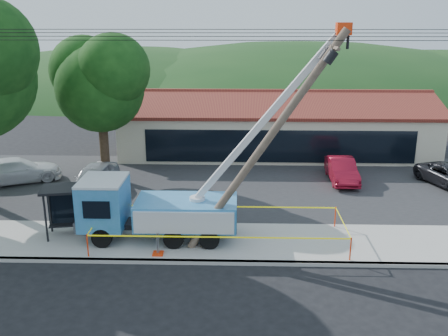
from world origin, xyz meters
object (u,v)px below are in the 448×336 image
object	(u,v)px
bus_shelter	(70,199)
car_silver	(96,193)
leaning_pole	(271,135)
car_red	(341,182)
utility_truck	(156,206)
car_white	(19,183)

from	to	relation	value
bus_shelter	car_silver	bearing A→B (deg)	85.23
bus_shelter	car_silver	xyz separation A→B (m)	(-0.62, 5.86, -1.85)
leaning_pole	car_silver	world-z (taller)	leaning_pole
bus_shelter	leaning_pole	bearing A→B (deg)	-18.76
bus_shelter	car_red	bearing A→B (deg)	19.63
utility_truck	car_silver	world-z (taller)	utility_truck
leaning_pole	car_white	distance (m)	17.84
car_silver	car_white	distance (m)	5.39
leaning_pole	car_white	world-z (taller)	leaning_pole
utility_truck	car_white	bearing A→B (deg)	141.41
bus_shelter	car_silver	world-z (taller)	bus_shelter
bus_shelter	car_white	world-z (taller)	bus_shelter
leaning_pole	car_white	size ratio (longest dim) A/B	1.83
utility_truck	car_red	xyz separation A→B (m)	(9.98, 8.53, -1.69)
car_silver	car_red	world-z (taller)	car_silver
utility_truck	leaning_pole	world-z (taller)	utility_truck
car_silver	car_red	xyz separation A→B (m)	(14.54, 2.33, 0.00)
utility_truck	car_red	size ratio (longest dim) A/B	2.70
car_white	car_silver	bearing A→B (deg)	-134.18
utility_truck	bus_shelter	size ratio (longest dim) A/B	4.33
utility_truck	car_red	world-z (taller)	utility_truck
car_white	leaning_pole	bearing A→B (deg)	-147.90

